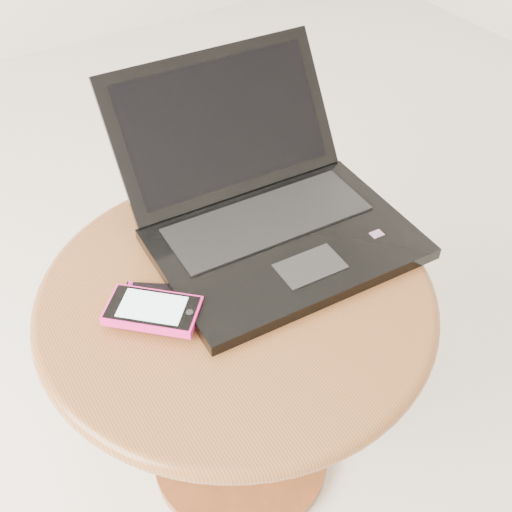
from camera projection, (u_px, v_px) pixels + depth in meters
table at (237, 334)px, 0.99m from camera, size 0.59×0.59×0.47m
laptop at (267, 207)px, 1.00m from camera, size 0.40×0.42×0.22m
phone_black at (167, 303)px, 0.90m from camera, size 0.14×0.13×0.01m
phone_pink at (153, 310)px, 0.87m from camera, size 0.14×0.14×0.02m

